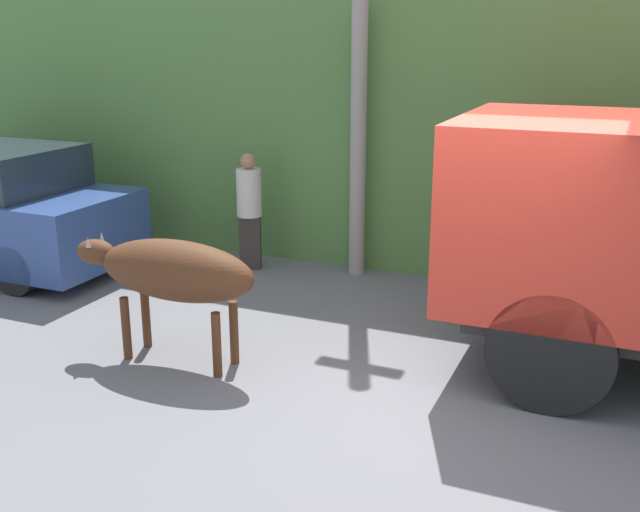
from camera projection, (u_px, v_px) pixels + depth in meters
ground_plane at (444, 406)px, 6.75m from camera, size 60.00×60.00×0.00m
hillside_embankment at (554, 118)px, 12.20m from camera, size 32.00×6.51×3.77m
building_backdrop at (245, 144)px, 12.71m from camera, size 4.64×2.70×2.80m
brown_cow at (172, 271)px, 7.43m from camera, size 2.07×0.61×1.28m
pedestrian_on_hill at (249, 206)px, 10.44m from camera, size 0.45×0.45×1.65m
utility_pole at (360, 46)px, 9.60m from camera, size 0.90×0.21×5.89m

